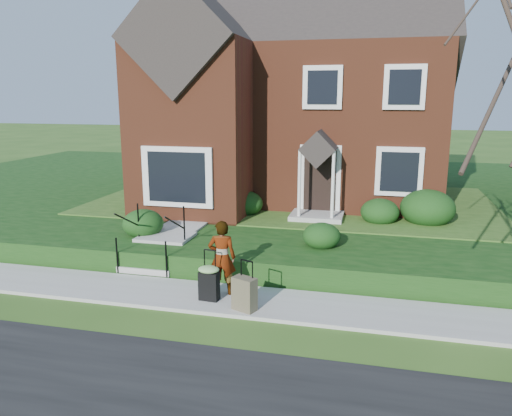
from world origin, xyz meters
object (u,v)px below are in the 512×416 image
(front_steps, at_px, (159,248))
(woman, at_px, (222,258))
(suitcase_black, at_px, (209,281))
(suitcase_olive, at_px, (244,294))

(front_steps, height_order, woman, woman)
(suitcase_black, distance_m, suitcase_olive, 0.93)
(suitcase_black, relative_size, suitcase_olive, 1.06)
(woman, distance_m, suitcase_black, 0.59)
(front_steps, relative_size, suitcase_olive, 1.93)
(woman, relative_size, suitcase_olive, 1.59)
(front_steps, xyz_separation_m, suitcase_olive, (2.96, -2.36, -0.04))
(woman, relative_size, suitcase_black, 1.50)
(front_steps, bearing_deg, woman, -35.94)
(suitcase_black, height_order, suitcase_olive, suitcase_black)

